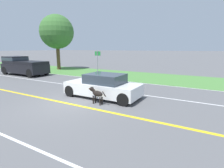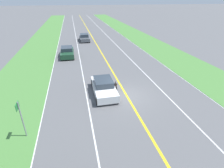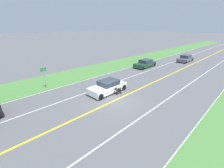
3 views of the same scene
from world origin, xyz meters
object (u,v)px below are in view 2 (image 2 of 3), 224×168
object	(u,v)px
car_trailing_mid	(84,38)
ego_car	(104,87)
dog	(116,85)
street_sign	(21,116)
car_trailing_near	(67,52)

from	to	relation	value
car_trailing_mid	ego_car	bearing A→B (deg)	90.04
dog	street_sign	size ratio (longest dim) A/B	0.46
ego_car	dog	distance (m)	1.26
car_trailing_near	street_sign	size ratio (longest dim) A/B	1.76
dog	car_trailing_mid	distance (m)	21.60
ego_car	street_sign	distance (m)	7.28
dog	street_sign	distance (m)	8.47
dog	street_sign	xyz separation A→B (m)	(6.96, 4.71, 1.05)
car_trailing_near	car_trailing_mid	xyz separation A→B (m)	(-3.28, -9.76, -0.02)
car_trailing_near	car_trailing_mid	bearing A→B (deg)	-108.56
car_trailing_near	street_sign	distance (m)	16.72
dog	car_trailing_near	xyz separation A→B (m)	(4.50, -11.81, 0.09)
ego_car	street_sign	xyz separation A→B (m)	(5.76, 4.35, 0.95)
dog	car_trailing_near	world-z (taller)	car_trailing_near
dog	car_trailing_near	bearing A→B (deg)	-60.32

